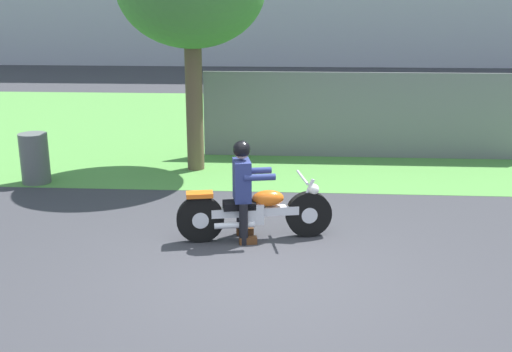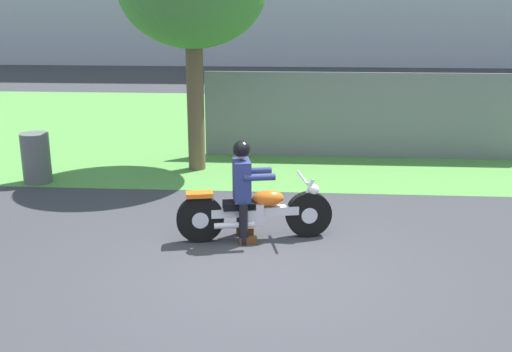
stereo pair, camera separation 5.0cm
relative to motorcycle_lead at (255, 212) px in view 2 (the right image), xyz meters
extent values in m
plane|color=#38383D|center=(0.15, -1.07, -0.39)|extent=(120.00, 120.00, 0.00)
cube|color=#549342|center=(0.15, 8.19, -0.39)|extent=(60.00, 12.00, 0.01)
cylinder|color=black|center=(0.73, 0.15, -0.07)|extent=(0.66, 0.25, 0.65)
cylinder|color=silver|center=(0.73, 0.15, -0.07)|extent=(0.25, 0.18, 0.23)
cylinder|color=black|center=(-0.75, -0.15, -0.07)|extent=(0.66, 0.25, 0.65)
cylinder|color=silver|center=(-0.75, -0.15, -0.07)|extent=(0.25, 0.18, 0.23)
cube|color=silver|center=(-0.01, 0.00, 0.01)|extent=(1.21, 0.38, 0.12)
cube|color=silver|center=(-0.06, -0.01, -0.01)|extent=(0.36, 0.30, 0.28)
ellipsoid|color=orange|center=(0.17, 0.04, 0.19)|extent=(0.48, 0.32, 0.22)
cube|color=black|center=(-0.22, -0.04, 0.11)|extent=(0.48, 0.32, 0.10)
cube|color=orange|center=(-0.75, -0.15, 0.28)|extent=(0.39, 0.27, 0.06)
cylinder|color=silver|center=(0.68, 0.14, 0.18)|extent=(0.26, 0.10, 0.53)
cylinder|color=silver|center=(0.63, 0.13, 0.47)|extent=(0.17, 0.65, 0.04)
sphere|color=white|center=(0.79, 0.16, 0.29)|extent=(0.16, 0.16, 0.16)
cylinder|color=silver|center=(-0.27, -0.20, -0.13)|extent=(0.55, 0.19, 0.08)
cylinder|color=black|center=(-0.22, 0.14, -0.11)|extent=(0.12, 0.12, 0.57)
cube|color=#593319|center=(-0.16, 0.15, -0.34)|extent=(0.26, 0.15, 0.10)
cylinder|color=black|center=(-0.15, -0.21, -0.11)|extent=(0.12, 0.12, 0.57)
cube|color=#593319|center=(-0.09, -0.20, -0.34)|extent=(0.26, 0.15, 0.10)
cube|color=navy|center=(-0.18, -0.04, 0.46)|extent=(0.29, 0.42, 0.56)
cylinder|color=navy|center=(0.00, 0.18, 0.54)|extent=(0.43, 0.17, 0.09)
cylinder|color=navy|center=(0.07, -0.16, 0.54)|extent=(0.43, 0.17, 0.09)
sphere|color=#D8A884|center=(-0.18, -0.04, 0.86)|extent=(0.20, 0.20, 0.20)
sphere|color=black|center=(-0.18, -0.04, 0.89)|extent=(0.24, 0.24, 0.24)
cylinder|color=brown|center=(-1.43, 3.65, 0.85)|extent=(0.33, 0.33, 2.48)
cylinder|color=#595E5B|center=(-4.19, 2.50, 0.06)|extent=(0.51, 0.51, 0.92)
cube|color=slate|center=(2.07, 4.85, 0.51)|extent=(7.00, 0.06, 1.80)
camera|label=1|loc=(0.53, -7.87, 2.74)|focal=42.53mm
camera|label=2|loc=(0.58, -7.87, 2.74)|focal=42.53mm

